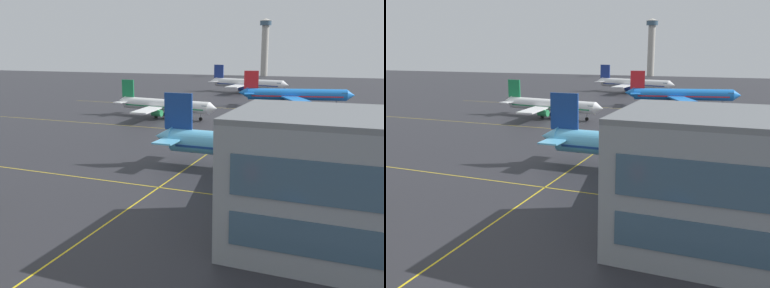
# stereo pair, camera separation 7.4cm
# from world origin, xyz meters

# --- Properties ---
(airliner_second_row) EXTENTS (37.39, 32.37, 11.66)m
(airliner_second_row) POSITION_xyz_m (12.13, 49.75, 3.98)
(airliner_second_row) COLOR #5BB7E5
(airliner_second_row) RESTS_ON ground
(airliner_third_row) EXTENTS (32.47, 27.77, 10.10)m
(airliner_third_row) POSITION_xyz_m (-25.11, 93.17, 3.45)
(airliner_third_row) COLOR white
(airliner_third_row) RESTS_ON ground
(airliner_far_left_stand) EXTENTS (37.65, 31.98, 11.78)m
(airliner_far_left_stand) POSITION_xyz_m (5.72, 129.64, 4.02)
(airliner_far_left_stand) COLOR blue
(airliner_far_left_stand) RESTS_ON ground
(airliner_far_right_stand) EXTENTS (38.42, 32.70, 12.08)m
(airliner_far_right_stand) POSITION_xyz_m (-20.36, 169.66, 4.12)
(airliner_far_right_stand) COLOR white
(airliner_far_right_stand) RESTS_ON ground
(taxiway_markings) EXTENTS (146.27, 175.79, 0.01)m
(taxiway_markings) POSITION_xyz_m (0.00, 57.93, 0.00)
(taxiway_markings) COLOR yellow
(taxiway_markings) RESTS_ON ground
(control_tower) EXTENTS (8.82, 8.82, 41.62)m
(control_tower) POSITION_xyz_m (-39.45, 299.60, 23.94)
(control_tower) COLOR #ADA89E
(control_tower) RESTS_ON ground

